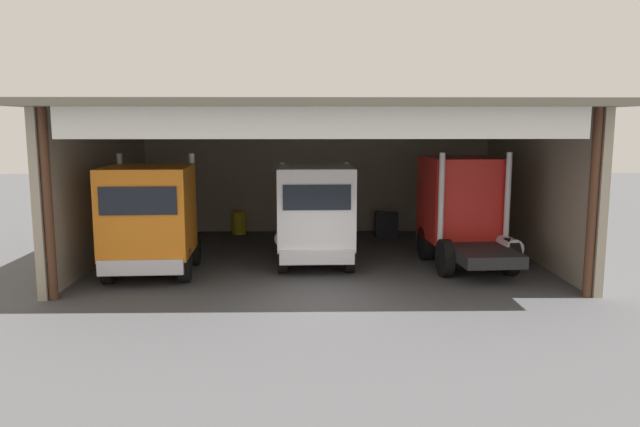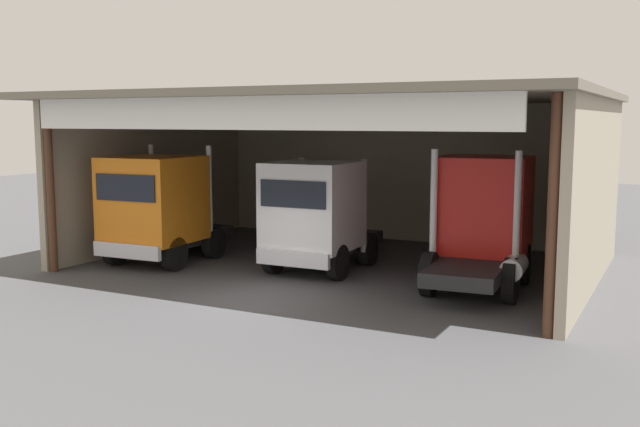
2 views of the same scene
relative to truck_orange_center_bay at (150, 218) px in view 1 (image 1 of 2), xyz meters
name	(u,v)px [view 1 (image 1 of 2)]	position (x,y,z in m)	size (l,w,h in m)	color
ground_plane	(323,300)	(5.18, -2.56, -1.82)	(80.00, 80.00, 0.00)	#4C4C4F
workshop_shed	(319,149)	(5.18, 3.44, 1.92)	(15.45, 11.68, 5.28)	#9E937F
truck_orange_center_bay	(150,218)	(0.00, 0.00, 0.00)	(2.82, 4.73, 3.70)	orange
truck_white_center_left_bay	(315,214)	(5.01, 1.17, -0.08)	(2.61, 4.81, 3.35)	white
truck_red_left_bay	(463,209)	(9.91, 1.47, 0.05)	(2.76, 4.94, 3.77)	red
oil_drum	(239,223)	(1.88, 7.17, -1.35)	(0.58, 0.58, 0.93)	gold
tool_cart	(386,225)	(8.02, 6.45, -1.32)	(0.90, 0.60, 1.00)	black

